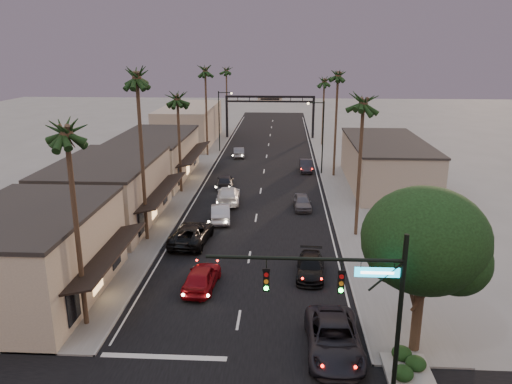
# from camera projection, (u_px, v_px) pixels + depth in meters

# --- Properties ---
(ground) EXTENTS (200.00, 200.00, 0.00)m
(ground) POSITION_uv_depth(u_px,v_px,m) (262.00, 184.00, 57.66)
(ground) COLOR slate
(ground) RESTS_ON ground
(road) EXTENTS (14.00, 120.00, 0.02)m
(road) POSITION_uv_depth(u_px,v_px,m) (264.00, 173.00, 62.46)
(road) COLOR black
(road) RESTS_ON ground
(sidewalk_left) EXTENTS (5.00, 92.00, 0.12)m
(sidewalk_left) POSITION_uv_depth(u_px,v_px,m) (198.00, 160.00, 69.66)
(sidewalk_left) COLOR slate
(sidewalk_left) RESTS_ON ground
(sidewalk_right) EXTENTS (5.00, 92.00, 0.12)m
(sidewalk_right) POSITION_uv_depth(u_px,v_px,m) (335.00, 161.00, 68.63)
(sidewalk_right) COLOR slate
(sidewalk_right) RESTS_ON ground
(storefront_near) EXTENTS (8.00, 12.00, 5.50)m
(storefront_near) POSITION_uv_depth(u_px,v_px,m) (31.00, 257.00, 30.76)
(storefront_near) COLOR tan
(storefront_near) RESTS_ON ground
(storefront_mid) EXTENTS (8.00, 14.00, 5.50)m
(storefront_mid) POSITION_uv_depth(u_px,v_px,m) (109.00, 193.00, 44.18)
(storefront_mid) COLOR gray
(storefront_mid) RESTS_ON ground
(storefront_far) EXTENTS (8.00, 16.00, 5.00)m
(storefront_far) POSITION_uv_depth(u_px,v_px,m) (154.00, 158.00, 59.59)
(storefront_far) COLOR tan
(storefront_far) RESTS_ON ground
(storefront_dist) EXTENTS (8.00, 20.00, 6.00)m
(storefront_dist) POSITION_uv_depth(u_px,v_px,m) (190.00, 125.00, 81.49)
(storefront_dist) COLOR gray
(storefront_dist) RESTS_ON ground
(building_right) EXTENTS (8.00, 18.00, 5.00)m
(building_right) POSITION_uv_depth(u_px,v_px,m) (386.00, 164.00, 56.20)
(building_right) COLOR gray
(building_right) RESTS_ON ground
(traffic_signal) EXTENTS (8.51, 0.22, 7.80)m
(traffic_signal) POSITION_uv_depth(u_px,v_px,m) (357.00, 292.00, 21.43)
(traffic_signal) COLOR black
(traffic_signal) RESTS_ON ground
(corner_tree) EXTENTS (6.20, 6.20, 8.80)m
(corner_tree) POSITION_uv_depth(u_px,v_px,m) (426.00, 244.00, 24.28)
(corner_tree) COLOR #38281C
(corner_tree) RESTS_ON ground
(planter) EXTENTS (2.20, 2.60, 0.24)m
(planter) POSITION_uv_depth(u_px,v_px,m) (407.00, 374.00, 24.13)
(planter) COLOR gray
(planter) RESTS_ON ground
(arch) EXTENTS (15.20, 0.40, 7.27)m
(arch) POSITION_uv_depth(u_px,v_px,m) (270.00, 106.00, 84.86)
(arch) COLOR black
(arch) RESTS_ON ground
(streetlight_right) EXTENTS (2.13, 0.30, 9.00)m
(streetlight_right) POSITION_uv_depth(u_px,v_px,m) (321.00, 132.00, 60.59)
(streetlight_right) COLOR black
(streetlight_right) RESTS_ON ground
(streetlight_left) EXTENTS (2.13, 0.30, 9.00)m
(streetlight_left) POSITION_uv_depth(u_px,v_px,m) (221.00, 116.00, 73.80)
(streetlight_left) COLOR black
(streetlight_left) RESTS_ON ground
(palm_la) EXTENTS (3.20, 3.20, 13.20)m
(palm_la) POSITION_uv_depth(u_px,v_px,m) (65.00, 125.00, 25.21)
(palm_la) COLOR #38281C
(palm_la) RESTS_ON ground
(palm_lb) EXTENTS (3.20, 3.20, 15.20)m
(palm_lb) POSITION_uv_depth(u_px,v_px,m) (136.00, 73.00, 37.13)
(palm_lb) COLOR #38281C
(palm_lb) RESTS_ON ground
(palm_lc) EXTENTS (3.20, 3.20, 12.20)m
(palm_lc) POSITION_uv_depth(u_px,v_px,m) (177.00, 95.00, 51.36)
(palm_lc) COLOR #38281C
(palm_lc) RESTS_ON ground
(palm_ld) EXTENTS (3.20, 3.20, 14.20)m
(palm_ld) POSITION_uv_depth(u_px,v_px,m) (205.00, 68.00, 69.03)
(palm_ld) COLOR #38281C
(palm_ld) RESTS_ON ground
(palm_ra) EXTENTS (3.20, 3.20, 13.20)m
(palm_ra) POSITION_uv_depth(u_px,v_px,m) (364.00, 98.00, 38.66)
(palm_ra) COLOR #38281C
(palm_ra) RESTS_ON ground
(palm_rb) EXTENTS (3.20, 3.20, 14.20)m
(palm_rb) POSITION_uv_depth(u_px,v_px,m) (338.00, 72.00, 57.55)
(palm_rb) COLOR #38281C
(palm_rb) RESTS_ON ground
(palm_rc) EXTENTS (3.20, 3.20, 12.20)m
(palm_rc) POSITION_uv_depth(u_px,v_px,m) (324.00, 79.00, 77.27)
(palm_rc) COLOR #38281C
(palm_rc) RESTS_ON ground
(palm_far) EXTENTS (3.20, 3.20, 13.20)m
(palm_far) POSITION_uv_depth(u_px,v_px,m) (226.00, 68.00, 91.33)
(palm_far) COLOR #38281C
(palm_far) RESTS_ON ground
(oncoming_red) EXTENTS (2.26, 4.79, 1.58)m
(oncoming_red) POSITION_uv_depth(u_px,v_px,m) (202.00, 277.00, 32.54)
(oncoming_red) COLOR maroon
(oncoming_red) RESTS_ON ground
(oncoming_pickup) EXTENTS (3.18, 6.06, 1.63)m
(oncoming_pickup) POSITION_uv_depth(u_px,v_px,m) (192.00, 233.00, 40.05)
(oncoming_pickup) COLOR black
(oncoming_pickup) RESTS_ON ground
(oncoming_silver) EXTENTS (2.22, 4.89, 1.56)m
(oncoming_silver) POSITION_uv_depth(u_px,v_px,m) (221.00, 212.00, 45.24)
(oncoming_silver) COLOR #A2A2A7
(oncoming_silver) RESTS_ON ground
(oncoming_white) EXTENTS (2.67, 5.78, 1.63)m
(oncoming_white) POSITION_uv_depth(u_px,v_px,m) (228.00, 195.00, 50.49)
(oncoming_white) COLOR silver
(oncoming_white) RESTS_ON ground
(oncoming_dgrey) EXTENTS (2.12, 4.57, 1.51)m
(oncoming_dgrey) POSITION_uv_depth(u_px,v_px,m) (225.00, 181.00, 55.85)
(oncoming_dgrey) COLOR black
(oncoming_dgrey) RESTS_ON ground
(oncoming_grey_far) EXTENTS (1.96, 4.37, 1.39)m
(oncoming_grey_far) POSITION_uv_depth(u_px,v_px,m) (239.00, 152.00, 71.54)
(oncoming_grey_far) COLOR #55565A
(oncoming_grey_far) RESTS_ON ground
(curbside_near) EXTENTS (2.83, 6.05, 1.67)m
(curbside_near) POSITION_uv_depth(u_px,v_px,m) (334.00, 338.00, 25.60)
(curbside_near) COLOR black
(curbside_near) RESTS_ON ground
(curbside_black) EXTENTS (2.17, 4.73, 1.34)m
(curbside_black) POSITION_uv_depth(u_px,v_px,m) (310.00, 267.00, 34.33)
(curbside_black) COLOR black
(curbside_black) RESTS_ON ground
(curbside_grey) EXTENTS (1.87, 4.14, 1.38)m
(curbside_grey) POSITION_uv_depth(u_px,v_px,m) (302.00, 202.00, 48.61)
(curbside_grey) COLOR #515157
(curbside_grey) RESTS_ON ground
(curbside_far) EXTENTS (1.69, 4.47, 1.46)m
(curbside_far) POSITION_uv_depth(u_px,v_px,m) (306.00, 166.00, 63.23)
(curbside_far) COLOR black
(curbside_far) RESTS_ON ground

